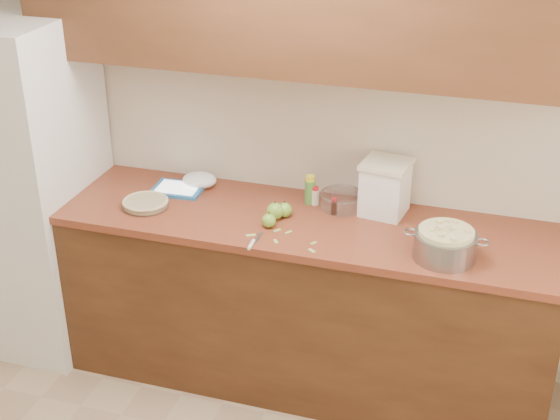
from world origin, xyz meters
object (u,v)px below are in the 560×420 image
(pie, at_px, (146,203))
(tablet, at_px, (178,189))
(flour_canister, at_px, (385,187))
(colander, at_px, (445,244))

(pie, relative_size, tablet, 0.89)
(pie, height_order, flour_canister, flour_canister)
(pie, xyz_separation_m, colander, (1.46, -0.07, 0.05))
(pie, bearing_deg, flour_canister, 14.11)
(colander, height_order, tablet, colander)
(colander, bearing_deg, flour_canister, 133.16)
(pie, xyz_separation_m, tablet, (0.08, 0.22, -0.01))
(tablet, bearing_deg, colander, -14.56)
(flour_canister, relative_size, tablet, 1.02)
(colander, height_order, flour_canister, flour_canister)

